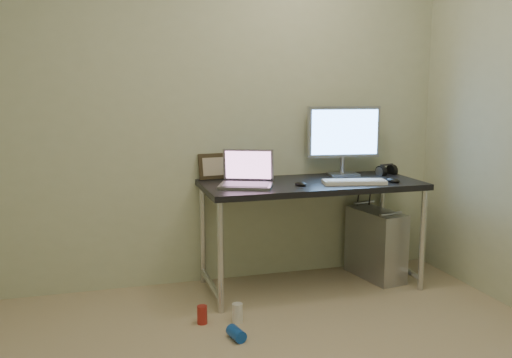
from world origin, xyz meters
The scene contains 16 objects.
wall_back centered at (0.00, 1.75, 1.25)m, with size 3.50×0.02×2.50m, color beige.
desk centered at (0.65, 1.42, 0.67)m, with size 1.50×0.66×0.75m.
tower_computer centered at (1.19, 1.46, 0.25)m, with size 0.29×0.51×0.54m.
cable_a centered at (1.14, 1.70, 0.40)m, with size 0.01×0.01×0.70m, color black.
cable_b centered at (1.23, 1.68, 0.38)m, with size 0.01×0.01×0.72m, color black.
can_red centered at (-0.20, 1.00, 0.06)m, with size 0.06×0.06×0.11m, color #AA2720.
can_white centered at (0.01, 0.96, 0.06)m, with size 0.06×0.06×0.12m, color white.
can_blue centered at (-0.06, 0.73, 0.03)m, with size 0.07×0.07×0.13m, color #1349B8.
laptop centered at (0.19, 1.41, 0.81)m, with size 0.42×0.39×0.24m.
monitor centered at (0.98, 1.63, 1.05)m, with size 0.54×0.18×0.51m.
keyboard centered at (0.91, 1.27, 0.76)m, with size 0.42×0.14×0.03m, color white.
mouse_right centered at (1.19, 1.25, 0.77)m, with size 0.07×0.11×0.04m, color black.
mouse_left centered at (0.53, 1.31, 0.77)m, with size 0.06×0.10×0.03m, color black.
headphones centered at (1.31, 1.56, 0.78)m, with size 0.17×0.10×0.10m.
picture_frame centered at (0.04, 1.72, 0.84)m, with size 0.23×0.03×0.18m, color #2D2415.
webcam centered at (0.23, 1.68, 0.83)m, with size 0.04×0.03×0.11m.
Camera 1 is at (-0.80, -2.18, 1.42)m, focal length 40.00 mm.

